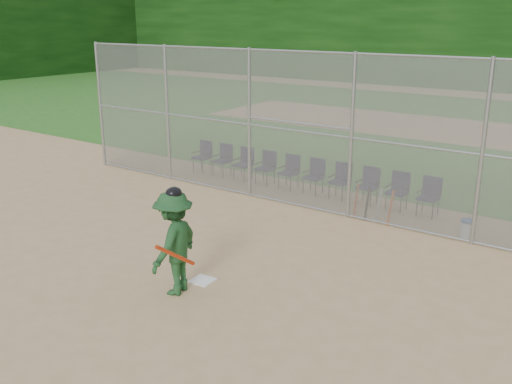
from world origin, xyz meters
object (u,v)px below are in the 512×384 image
Objects in this scene: home_plate at (203,280)px; batter_at_plate at (174,242)px; water_cooler at (468,229)px; chair_0 at (202,157)px.

batter_at_plate is at bearing -99.36° from home_plate.
batter_at_plate reaches higher than water_cooler.
chair_0 is (-5.21, 6.06, 0.47)m from home_plate.
batter_at_plate is at bearing -121.48° from water_cooler.
batter_at_plate is 6.75m from water_cooler.
home_plate is 0.96× the size of water_cooler.
batter_at_plate is 4.69× the size of water_cooler.
water_cooler is at bearing 56.37° from home_plate.
home_plate is at bearing 80.64° from batter_at_plate.
water_cooler is 0.44× the size of chair_0.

